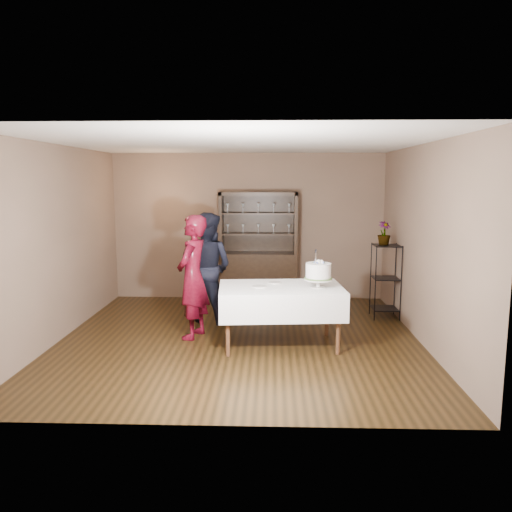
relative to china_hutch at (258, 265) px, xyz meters
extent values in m
plane|color=black|center=(-0.20, -2.25, -0.66)|extent=(5.00, 5.00, 0.00)
plane|color=silver|center=(-0.20, -2.25, 2.04)|extent=(5.00, 5.00, 0.00)
cube|color=brown|center=(-0.20, 0.25, 0.69)|extent=(5.00, 0.02, 2.70)
cube|color=brown|center=(-2.70, -2.25, 0.69)|extent=(0.02, 5.00, 2.70)
cube|color=brown|center=(2.30, -2.25, 0.69)|extent=(0.02, 5.00, 2.70)
cube|color=black|center=(0.00, -0.01, -0.21)|extent=(1.40, 0.48, 0.90)
cube|color=black|center=(0.00, 0.21, 0.79)|extent=(1.40, 0.03, 1.10)
cube|color=black|center=(0.00, -0.01, 1.31)|extent=(1.40, 0.48, 0.06)
cube|color=black|center=(0.00, -0.01, 0.59)|extent=(1.28, 0.42, 0.02)
cube|color=black|center=(0.00, -0.01, 0.96)|extent=(1.28, 0.42, 0.02)
cylinder|color=black|center=(1.88, -1.25, -0.06)|extent=(0.02, 0.02, 1.20)
cylinder|color=black|center=(2.28, -1.25, -0.06)|extent=(0.02, 0.02, 1.20)
cylinder|color=black|center=(1.88, -0.85, -0.06)|extent=(0.02, 0.02, 1.20)
cylinder|color=black|center=(2.28, -0.85, -0.06)|extent=(0.02, 0.02, 1.20)
cube|color=black|center=(2.08, -1.05, -0.51)|extent=(0.40, 0.40, 0.02)
cube|color=black|center=(2.08, -1.05, -0.01)|extent=(0.40, 0.40, 0.01)
cube|color=black|center=(2.08, -1.05, 0.52)|extent=(0.40, 0.40, 0.02)
cube|color=silver|center=(0.37, -2.49, -0.04)|extent=(1.70, 1.13, 0.38)
cylinder|color=#4C2E1C|center=(-0.30, -2.94, -0.28)|extent=(0.06, 0.06, 0.77)
cylinder|color=#4C2E1C|center=(1.10, -2.83, -0.28)|extent=(0.06, 0.06, 0.77)
cylinder|color=#4C2E1C|center=(-0.36, -2.16, -0.28)|extent=(0.06, 0.06, 0.77)
cylinder|color=#4C2E1C|center=(1.04, -2.05, -0.28)|extent=(0.06, 0.06, 0.77)
imported|color=#3E0512|center=(-0.86, -2.17, 0.21)|extent=(0.56, 0.72, 1.74)
imported|color=black|center=(-0.76, -1.33, 0.20)|extent=(1.02, 0.91, 1.72)
cylinder|color=silver|center=(0.86, -2.56, 0.16)|extent=(0.21, 0.21, 0.01)
cylinder|color=silver|center=(0.86, -2.56, 0.20)|extent=(0.05, 0.05, 0.10)
cylinder|color=silver|center=(0.86, -2.56, 0.26)|extent=(0.37, 0.37, 0.02)
cylinder|color=#476932|center=(0.86, -2.56, 0.28)|extent=(0.36, 0.36, 0.02)
cylinder|color=white|center=(0.86, -2.56, 0.37)|extent=(0.42, 0.42, 0.21)
sphere|color=#5A6EC0|center=(0.89, -2.56, 0.49)|extent=(0.02, 0.02, 0.02)
cube|color=silver|center=(0.82, -2.58, 0.55)|extent=(0.03, 0.02, 0.14)
cube|color=black|center=(0.82, -2.58, 0.63)|extent=(0.03, 0.03, 0.05)
cylinder|color=silver|center=(0.08, -2.56, 0.16)|extent=(0.23, 0.23, 0.01)
cylinder|color=silver|center=(0.29, -2.29, 0.16)|extent=(0.22, 0.22, 0.01)
imported|color=#476932|center=(2.04, -1.01, 0.71)|extent=(0.27, 0.27, 0.37)
camera|label=1|loc=(0.26, -8.99, 1.55)|focal=35.00mm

